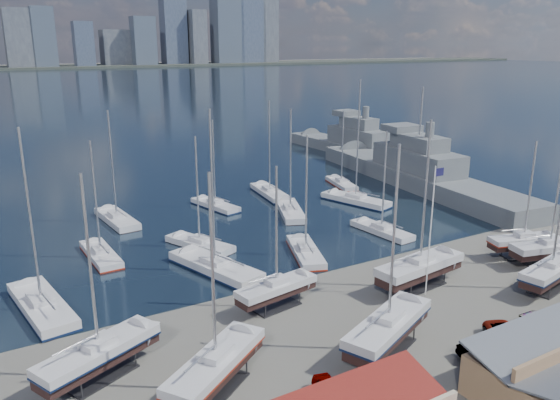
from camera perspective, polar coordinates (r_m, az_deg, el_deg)
ground at (r=53.57m, az=12.77°, el=-10.65°), size 1400.00×1400.00×0.00m
water at (r=346.77m, az=-25.25°, el=10.58°), size 1400.00×600.00×0.40m
sailboat_cradle_0 at (r=43.20m, az=-18.38°, el=-14.94°), size 9.81×6.32×15.48m
sailboat_cradle_1 at (r=40.13m, az=-6.71°, el=-16.70°), size 9.68×7.81×15.91m
sailboat_cradle_2 at (r=50.99m, az=-0.36°, el=-9.21°), size 8.41×3.57×13.50m
sailboat_cradle_3 at (r=45.18m, az=11.25°, el=-12.84°), size 10.71×6.74×16.75m
sailboat_cradle_4 at (r=56.83m, az=14.41°, el=-6.81°), size 10.67×4.07×16.91m
sailboat_cradle_5 at (r=60.87m, az=26.50°, el=-6.61°), size 9.50×4.21×14.93m
sailboat_cradle_6 at (r=68.59m, az=24.10°, el=-3.92°), size 8.52×4.58×13.47m
sailboat_cradle_7 at (r=67.26m, az=26.35°, el=-4.53°), size 9.17×4.64×14.54m
sailboat_moored_0 at (r=55.52m, az=-23.59°, el=-10.32°), size 4.91×12.24×17.79m
sailboat_moored_1 at (r=66.04m, az=-18.20°, el=-5.56°), size 2.95×9.60×14.25m
sailboat_moored_2 at (r=78.33m, az=-16.66°, el=-2.03°), size 3.83×10.87×16.10m
sailboat_moored_3 at (r=59.70m, az=-6.79°, el=-7.15°), size 6.73×12.72×18.32m
sailboat_moored_4 at (r=66.68m, az=-8.38°, el=-4.67°), size 6.07×9.66×14.16m
sailboat_moored_5 at (r=82.17m, az=-6.78°, el=-0.63°), size 4.58×9.58×13.81m
sailboat_moored_6 at (r=63.56m, az=2.68°, el=-5.58°), size 6.10×10.24×14.80m
sailboat_moored_7 at (r=78.58m, az=1.08°, el=-1.28°), size 6.71×10.82×15.84m
sailboat_moored_8 at (r=88.36m, az=-1.09°, el=0.67°), size 4.38×11.00×15.99m
sailboat_moored_9 at (r=71.90m, az=10.56°, el=-3.23°), size 3.38×9.43×13.96m
sailboat_moored_10 at (r=84.81m, az=7.90°, el=-0.14°), size 6.32×11.69×16.84m
sailboat_moored_11 at (r=94.87m, az=6.43°, el=1.65°), size 4.61×9.38×13.51m
naval_ship_east at (r=97.46m, az=14.07°, el=2.47°), size 13.73×51.35×18.57m
naval_ship_west at (r=121.73m, az=8.10°, el=5.43°), size 8.74×42.92×17.84m
car_a at (r=39.70m, az=5.27°, el=-19.45°), size 2.57×4.31×1.37m
car_b at (r=46.83m, az=20.74°, el=-14.49°), size 4.64×2.93×1.44m
car_c at (r=49.49m, az=22.77°, el=-13.03°), size 3.97×5.42×1.37m
car_d at (r=51.08m, az=26.68°, el=-12.45°), size 2.52×5.62×1.60m
flagpole at (r=53.53m, az=15.59°, el=-2.20°), size 1.14×0.12×12.90m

